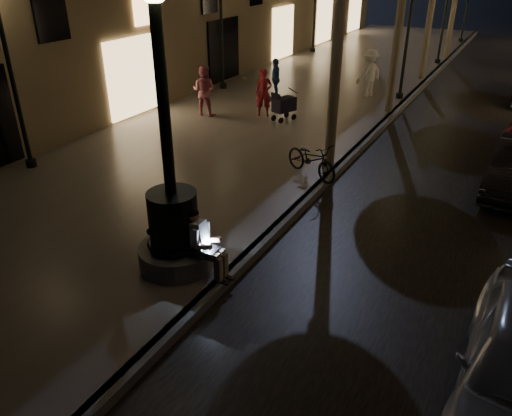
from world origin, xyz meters
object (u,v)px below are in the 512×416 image
Objects in this scene: lamp_left_a at (7,53)px; pedestrian_white at (369,73)px; fountain_lamppost at (173,217)px; lamp_curb_b at (410,18)px; bicycle at (312,159)px; seated_man_laptop at (202,241)px; lamp_curb_a at (335,52)px; stroller at (284,105)px; pedestrian_red at (264,93)px; pedestrian_blue at (276,79)px; pedestrian_pink at (204,90)px; lamp_left_b at (221,13)px; lamp_curb_c at (447,1)px.

lamp_left_a is 2.60× the size of pedestrian_white.
lamp_curb_b is (0.70, 14.00, 2.02)m from fountain_lamppost.
bicycle is (0.60, 5.07, -0.54)m from fountain_lamppost.
seated_man_laptop is 6.44m from lamp_curb_a.
stroller is at bearing -119.79° from lamp_curb_b.
fountain_lamppost is 9.77m from pedestrian_red.
pedestrian_blue is 7.82m from bicycle.
fountain_lamppost is 2.81× the size of pedestrian_white.
bicycle is at bearing -96.15° from lamp_curb_a.
pedestrian_white reaches higher than bicycle.
lamp_curb_b reaches higher than pedestrian_pink.
lamp_curb_a is at bearing -26.94° from stroller.
lamp_left_b is (-6.40, 12.00, 2.02)m from fountain_lamppost.
lamp_left_a reaches higher than bicycle.
stroller is 0.63× the size of bicycle.
lamp_curb_a is 2.68× the size of bicycle.
lamp_left_b is 10.18m from bicycle.
stroller is (-2.73, 9.08, -0.13)m from seated_man_laptop.
pedestrian_pink reaches higher than pedestrian_red.
lamp_curb_a is 8.15m from lamp_left_a.
lamp_curb_a is at bearing 38.12° from pedestrian_white.
lamp_curb_c is 1.00× the size of lamp_left_b.
seated_man_laptop is at bearing -90.23° from lamp_curb_c.
pedestrian_pink is at bearing 157.28° from lamp_curb_a.
seated_man_laptop is 0.27× the size of lamp_curb_b.
lamp_curb_b is 4.27× the size of stroller.
lamp_left_a reaches higher than pedestrian_white.
pedestrian_white is (2.47, 4.39, 0.10)m from pedestrian_red.
bicycle is (7.00, -6.93, -2.56)m from lamp_left_b.
lamp_curb_c is (0.00, 16.00, 0.00)m from lamp_curb_a.
fountain_lamppost reaches higher than pedestrian_white.
lamp_left_b is at bearing 120.30° from seated_man_laptop.
pedestrian_blue is (1.22, 3.25, -0.10)m from pedestrian_pink.
pedestrian_white is (-1.24, -0.32, -2.11)m from lamp_curb_b.
lamp_curb_a and lamp_curb_b have the same top height.
pedestrian_blue is at bearing -120.98° from pedestrian_pink.
lamp_curb_b is 9.29m from bicycle.
pedestrian_blue is at bearing 128.10° from lamp_curb_a.
lamp_curb_b is 5.49m from pedestrian_blue.
pedestrian_red is at bearing -172.73° from stroller.
pedestrian_blue reaches higher than seated_man_laptop.
pedestrian_pink is at bearing -112.36° from lamp_curb_c.
lamp_curb_b is 3.07× the size of pedestrian_blue.
pedestrian_blue is (-4.31, 11.61, 0.09)m from seated_man_laptop.
seated_man_laptop reaches higher than stroller.
fountain_lamppost is at bearing -92.86° from lamp_curb_b.
pedestrian_white is at bearing 32.84° from bicycle.
lamp_curb_a reaches higher than seated_man_laptop.
pedestrian_pink reaches higher than seated_man_laptop.
lamp_curb_a is (0.09, 6.00, 2.34)m from seated_man_laptop.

